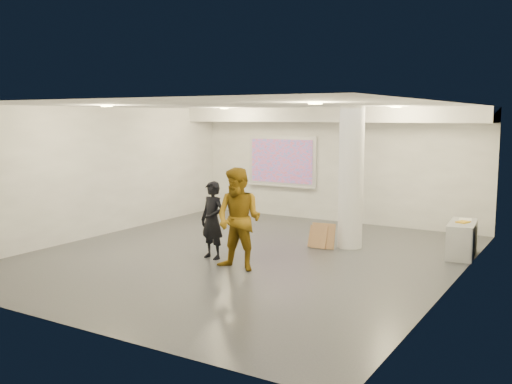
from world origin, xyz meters
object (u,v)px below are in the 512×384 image
Objects in this scene: projection_screen at (282,162)px; credenza at (462,239)px; woman at (212,220)px; man at (239,219)px; column at (351,178)px.

credenza is at bearing -22.79° from projection_screen.
credenza is 5.00m from woman.
woman is 1.03m from man.
credenza is at bearing 42.92° from man.
projection_screen is 1.38× the size of woman.
projection_screen reaches higher than woman.
column is at bearing 67.95° from man.
woman is at bearing 152.37° from man.
man is at bearing -110.83° from column.
man is (-1.05, -2.75, -0.56)m from column.
column reaches higher than woman.
projection_screen reaches higher than credenza.
man is (2.05, -5.41, -0.59)m from projection_screen.
woman is at bearing -152.57° from credenza.
man is at bearing -141.52° from credenza.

